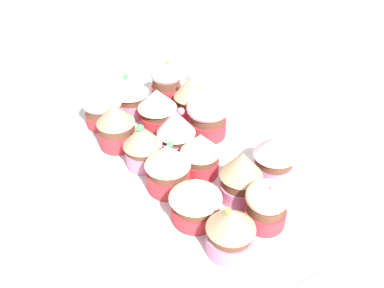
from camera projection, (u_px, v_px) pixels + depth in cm
name	position (u px, v px, depth cm)	size (l,w,h in cm)	color
ground_plane	(192.00, 173.00, 68.15)	(180.00, 180.00, 3.00)	beige
baking_tray	(192.00, 163.00, 66.87)	(42.19, 22.95, 1.20)	silver
cupcake_0	(103.00, 108.00, 72.01)	(6.63, 6.63, 6.29)	#D1333D
cupcake_1	(116.00, 125.00, 67.17)	(5.86, 5.86, 7.42)	#D1333D
cupcake_2	(143.00, 145.00, 63.54)	(5.68, 5.68, 7.24)	pink
cupcake_3	(168.00, 166.00, 59.50)	(6.27, 6.27, 7.66)	#D1333D
cupcake_4	(195.00, 198.00, 55.06)	(6.73, 6.73, 6.75)	#D1333D
cupcake_5	(231.00, 230.00, 51.12)	(5.86, 5.86, 6.96)	pink
cupcake_6	(130.00, 94.00, 74.46)	(6.36, 6.36, 7.46)	pink
cupcake_7	(157.00, 108.00, 71.06)	(6.38, 6.38, 7.04)	#D1333D
cupcake_8	(176.00, 130.00, 65.72)	(5.85, 5.85, 7.84)	pink
cupcake_9	(200.00, 153.00, 62.10)	(5.69, 5.69, 6.84)	#D1333D
cupcake_10	(241.00, 175.00, 58.05)	(5.75, 5.75, 7.53)	pink
cupcake_11	(268.00, 204.00, 54.78)	(5.35, 5.35, 6.64)	#D1333D
cupcake_12	(166.00, 82.00, 77.78)	(5.29, 5.29, 7.46)	#D1333D
cupcake_13	(191.00, 97.00, 73.05)	(5.65, 5.65, 8.05)	#D1333D
cupcake_14	(207.00, 116.00, 69.38)	(6.65, 6.65, 7.22)	#D1333D
cupcake_15	(275.00, 154.00, 61.28)	(6.11, 6.11, 7.40)	pink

